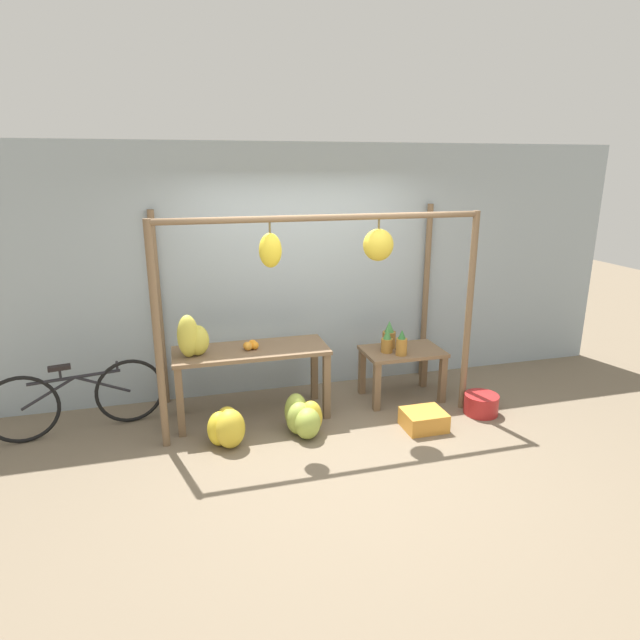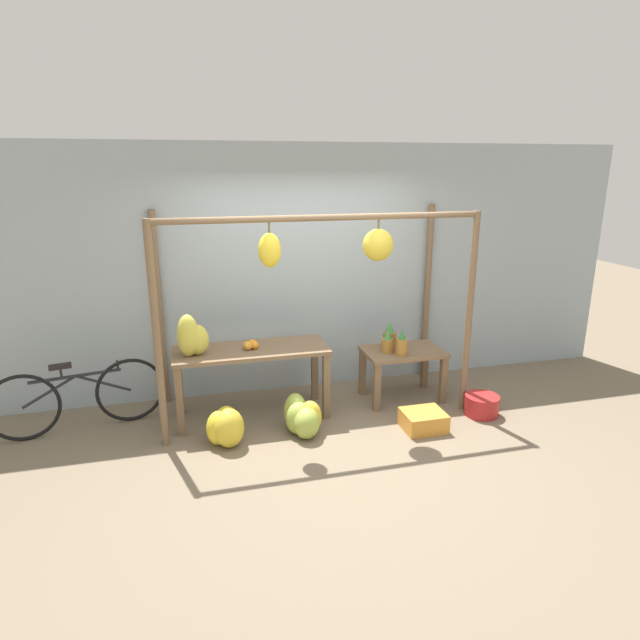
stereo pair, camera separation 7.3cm
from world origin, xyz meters
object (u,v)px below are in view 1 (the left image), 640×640
(banana_pile_ground_right, at_px, (303,418))
(parked_bicycle, at_px, (78,399))
(orange_pile, at_px, (251,345))
(pineapple_cluster, at_px, (392,340))
(fruit_crate_white, at_px, (424,420))
(banana_pile_on_table, at_px, (192,338))
(blue_bucket, at_px, (481,404))
(banana_pile_ground_left, at_px, (227,427))

(banana_pile_ground_right, bearing_deg, parked_bicycle, 163.56)
(orange_pile, bearing_deg, banana_pile_ground_right, -50.03)
(orange_pile, xyz_separation_m, pineapple_cluster, (1.56, 0.03, -0.09))
(fruit_crate_white, bearing_deg, parked_bicycle, 165.75)
(banana_pile_on_table, relative_size, orange_pile, 2.71)
(fruit_crate_white, bearing_deg, banana_pile_on_table, 162.99)
(fruit_crate_white, bearing_deg, pineapple_cluster, 94.22)
(orange_pile, distance_m, banana_pile_ground_right, 0.91)
(orange_pile, height_order, pineapple_cluster, pineapple_cluster)
(blue_bucket, bearing_deg, banana_pile_on_table, 169.85)
(fruit_crate_white, bearing_deg, orange_pile, 156.01)
(banana_pile_on_table, bearing_deg, orange_pile, 4.97)
(banana_pile_ground_right, relative_size, blue_bucket, 1.49)
(orange_pile, distance_m, banana_pile_ground_left, 0.87)
(pineapple_cluster, bearing_deg, banana_pile_on_table, -177.81)
(blue_bucket, bearing_deg, pineapple_cluster, 142.68)
(pineapple_cluster, height_order, parked_bicycle, pineapple_cluster)
(orange_pile, bearing_deg, parked_bicycle, 175.85)
(fruit_crate_white, height_order, parked_bicycle, parked_bicycle)
(fruit_crate_white, height_order, blue_bucket, blue_bucket)
(banana_pile_ground_right, distance_m, parked_bicycle, 2.22)
(orange_pile, bearing_deg, banana_pile_on_table, -175.03)
(banana_pile_ground_left, distance_m, parked_bicycle, 1.54)
(banana_pile_ground_right, bearing_deg, banana_pile_ground_left, -178.49)
(banana_pile_ground_left, height_order, blue_bucket, banana_pile_ground_left)
(orange_pile, distance_m, fruit_crate_white, 1.90)
(banana_pile_ground_left, relative_size, parked_bicycle, 0.30)
(fruit_crate_white, xyz_separation_m, blue_bucket, (0.74, 0.15, 0.01))
(banana_pile_ground_left, bearing_deg, pineapple_cluster, 16.42)
(pineapple_cluster, xyz_separation_m, blue_bucket, (0.80, -0.61, -0.60))
(banana_pile_on_table, relative_size, blue_bucket, 1.19)
(orange_pile, bearing_deg, fruit_crate_white, -23.99)
(parked_bicycle, bearing_deg, pineapple_cluster, -1.61)
(orange_pile, relative_size, pineapple_cluster, 0.39)
(orange_pile, bearing_deg, banana_pile_ground_left, -121.52)
(parked_bicycle, bearing_deg, banana_pile_ground_right, -16.44)
(pineapple_cluster, xyz_separation_m, banana_pile_ground_left, (-1.88, -0.55, -0.52))
(banana_pile_ground_right, height_order, fruit_crate_white, banana_pile_ground_right)
(banana_pile_on_table, relative_size, parked_bicycle, 0.26)
(banana_pile_ground_right, xyz_separation_m, parked_bicycle, (-2.12, 0.63, 0.18))
(banana_pile_ground_right, distance_m, blue_bucket, 1.94)
(banana_pile_ground_left, xyz_separation_m, parked_bicycle, (-1.38, 0.65, 0.18))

